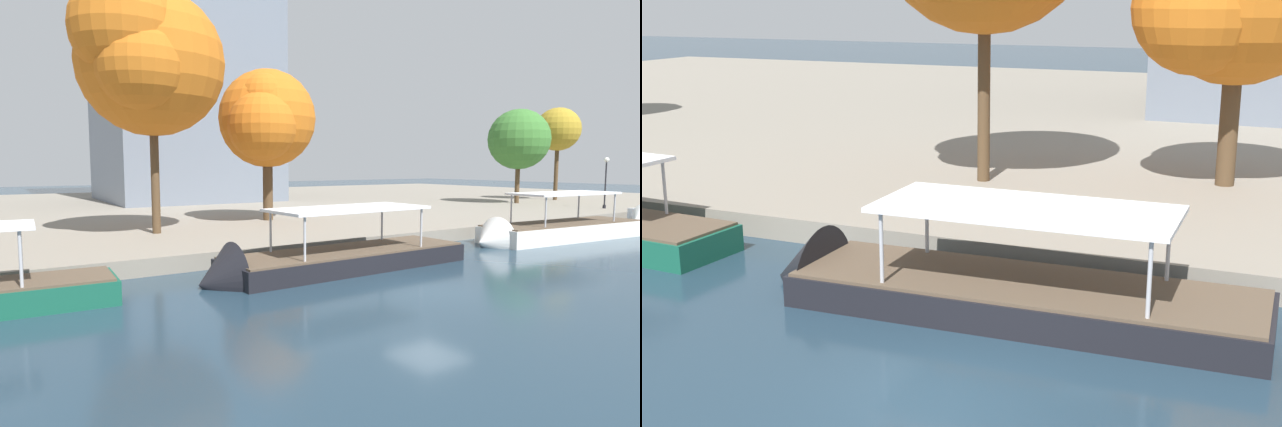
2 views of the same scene
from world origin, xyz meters
The scene contains 3 objects.
ground_plane centered at (0.00, 0.00, 0.00)m, with size 220.00×220.00×0.00m, color #1E3342.
dock_promenade centered at (0.00, 35.36, 0.38)m, with size 120.00×55.00×0.75m, color gray.
tour_boat_2 centered at (-1.31, 4.80, 0.29)m, with size 12.75×3.69×4.04m.
Camera 2 is at (6.31, -13.71, 7.56)m, focal length 48.28 mm.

